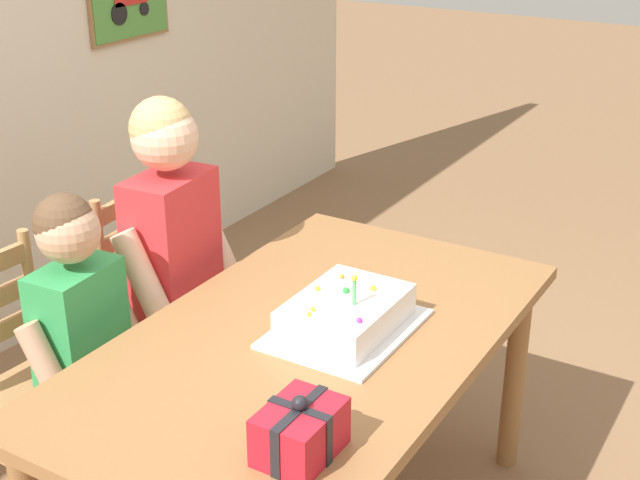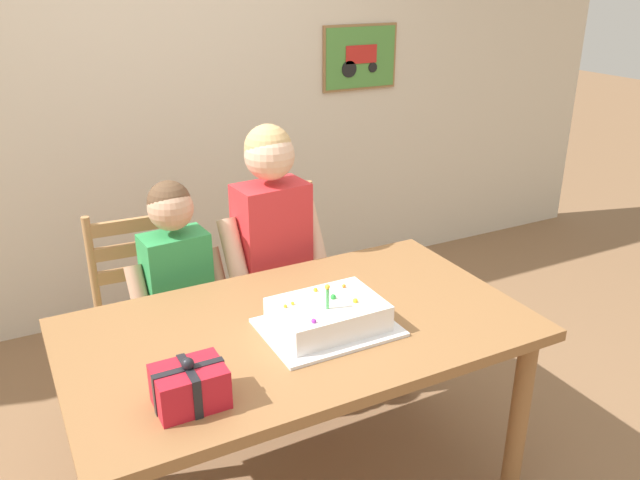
{
  "view_description": "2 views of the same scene",
  "coord_description": "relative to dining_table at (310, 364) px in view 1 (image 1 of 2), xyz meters",
  "views": [
    {
      "loc": [
        -1.81,
        -1.12,
        1.97
      ],
      "look_at": [
        0.11,
        0.03,
        0.99
      ],
      "focal_mm": 49.4,
      "sensor_mm": 36.0,
      "label": 1
    },
    {
      "loc": [
        -0.84,
        -1.76,
        1.88
      ],
      "look_at": [
        0.16,
        0.16,
        0.98
      ],
      "focal_mm": 36.48,
      "sensor_mm": 36.0,
      "label": 2
    }
  ],
  "objects": [
    {
      "name": "birthday_cake",
      "position": [
        0.08,
        -0.07,
        0.14
      ],
      "size": [
        0.44,
        0.34,
        0.19
      ],
      "color": "silver",
      "rests_on": "dining_table"
    },
    {
      "name": "chair_left",
      "position": [
        -0.35,
        0.8,
        -0.19
      ],
      "size": [
        0.44,
        0.44,
        0.92
      ],
      "color": "#A87A4C",
      "rests_on": "ground"
    },
    {
      "name": "chair_right",
      "position": [
        0.35,
        0.8,
        -0.19
      ],
      "size": [
        0.46,
        0.46,
        0.92
      ],
      "color": "#A87A4C",
      "rests_on": "ground"
    },
    {
      "name": "child_younger",
      "position": [
        -0.25,
        0.63,
        0.03
      ],
      "size": [
        0.42,
        0.24,
        1.13
      ],
      "color": "#38426B",
      "rests_on": "ground"
    },
    {
      "name": "gift_box_red_large",
      "position": [
        -0.46,
        -0.26,
        0.15
      ],
      "size": [
        0.2,
        0.15,
        0.15
      ],
      "color": "red",
      "rests_on": "dining_table"
    },
    {
      "name": "dining_table",
      "position": [
        0.0,
        0.0,
        0.0
      ],
      "size": [
        1.58,
        0.91,
        0.75
      ],
      "color": "olive",
      "rests_on": "ground"
    },
    {
      "name": "child_older",
      "position": [
        0.18,
        0.63,
        0.14
      ],
      "size": [
        0.49,
        0.28,
        1.3
      ],
      "color": "#38426B",
      "rests_on": "ground"
    }
  ]
}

